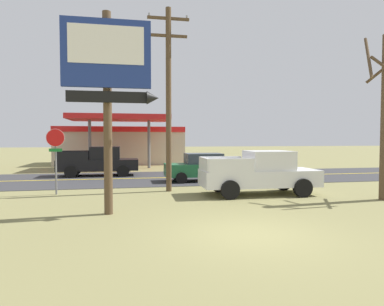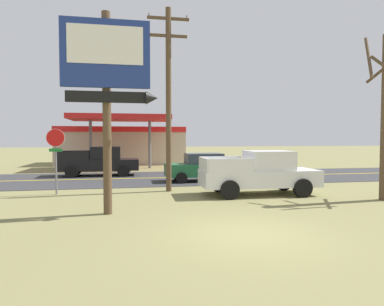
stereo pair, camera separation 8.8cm
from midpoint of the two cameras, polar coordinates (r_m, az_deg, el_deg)
The scene contains 10 objects.
ground_plane at distance 9.31m, azimuth 9.57°, elevation -13.33°, with size 180.00×180.00×0.00m, color olive.
road_asphalt at distance 21.77m, azimuth -2.30°, elevation -4.14°, with size 140.00×8.00×0.02m, color #333335.
road_centre_line at distance 21.77m, azimuth -2.30°, elevation -4.10°, with size 126.00×0.20×0.01m, color gold.
motel_sign at distance 11.63m, azimuth -13.67°, elevation 12.50°, with size 3.09×0.54×6.66m.
stop_sign at distance 16.34m, azimuth -21.76°, elevation 0.56°, with size 0.80×0.08×2.95m.
utility_pole at distance 16.30m, azimuth -3.81°, elevation 9.86°, with size 1.97×0.26×8.63m.
gas_station at distance 34.40m, azimuth -11.59°, elevation 1.49°, with size 12.00×11.50×4.40m.
pickup_white_parked_on_lawn at distance 15.56m, azimuth 11.51°, elevation -3.33°, with size 5.25×2.34×1.96m.
pickup_black_on_road at distance 23.53m, azimuth -15.06°, elevation -1.39°, with size 5.20×2.24×1.96m.
car_green_near_lane at distance 19.93m, azimuth 1.78°, elevation -2.38°, with size 4.20×2.00×1.64m.
Camera 2 is at (-3.05, -8.41, 2.54)m, focal length 31.79 mm.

